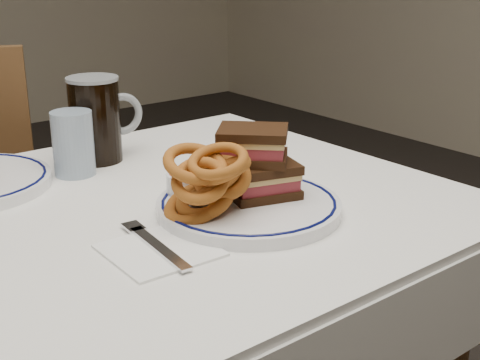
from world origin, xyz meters
TOP-DOWN VIEW (x-y plane):
  - dining_table at (0.00, 0.00)m, footprint 1.27×0.87m
  - main_plate at (0.23, -0.13)m, footprint 0.30×0.30m
  - reuben_sandwich at (0.26, -0.12)m, footprint 0.15×0.14m
  - onion_rings_main at (0.16, -0.13)m, footprint 0.16×0.14m
  - ketchup_ramekin at (0.17, -0.03)m, footprint 0.06×0.06m
  - beer_mug at (0.18, 0.28)m, footprint 0.15×0.10m
  - water_glass at (0.10, 0.23)m, footprint 0.08×0.08m
  - napkin_fork at (0.04, -0.16)m, footprint 0.15×0.19m

SIDE VIEW (x-z plane):
  - dining_table at x=0.00m, z-range 0.27..1.02m
  - napkin_fork at x=0.04m, z-range 0.75..0.76m
  - main_plate at x=0.23m, z-range 0.75..0.77m
  - ketchup_ramekin at x=0.17m, z-range 0.77..0.81m
  - water_glass at x=0.10m, z-range 0.75..0.87m
  - onion_rings_main at x=0.16m, z-range 0.75..0.88m
  - reuben_sandwich at x=0.26m, z-range 0.77..0.88m
  - beer_mug at x=0.18m, z-range 0.75..0.92m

